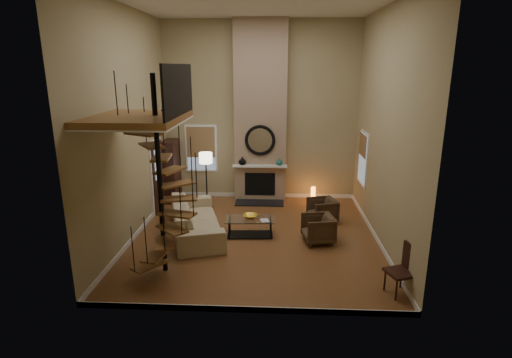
{
  "coord_description": "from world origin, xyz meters",
  "views": [
    {
      "loc": [
        0.49,
        -9.37,
        4.14
      ],
      "look_at": [
        0.0,
        0.4,
        1.4
      ],
      "focal_mm": 28.36,
      "sensor_mm": 36.0,
      "label": 1
    }
  ],
  "objects_px": {
    "floor_lamp": "(206,162)",
    "armchair_far": "(321,229)",
    "armchair_near": "(324,210)",
    "accent_lamp": "(313,195)",
    "sofa": "(195,219)",
    "side_chair": "(404,268)",
    "coffee_table": "(250,225)",
    "hutch": "(171,171)"
  },
  "relations": [
    {
      "from": "hutch",
      "to": "side_chair",
      "type": "xyz_separation_m",
      "value": [
        5.7,
        -5.23,
        -0.42
      ]
    },
    {
      "from": "floor_lamp",
      "to": "side_chair",
      "type": "relative_size",
      "value": 1.72
    },
    {
      "from": "armchair_near",
      "to": "sofa",
      "type": "bearing_deg",
      "value": -91.37
    },
    {
      "from": "floor_lamp",
      "to": "hutch",
      "type": "bearing_deg",
      "value": 150.85
    },
    {
      "from": "sofa",
      "to": "hutch",
      "type": "bearing_deg",
      "value": 9.46
    },
    {
      "from": "armchair_far",
      "to": "side_chair",
      "type": "relative_size",
      "value": 0.73
    },
    {
      "from": "sofa",
      "to": "coffee_table",
      "type": "xyz_separation_m",
      "value": [
        1.4,
        -0.08,
        -0.11
      ]
    },
    {
      "from": "coffee_table",
      "to": "floor_lamp",
      "type": "xyz_separation_m",
      "value": [
        -1.43,
        1.99,
        1.13
      ]
    },
    {
      "from": "coffee_table",
      "to": "armchair_far",
      "type": "bearing_deg",
      "value": -10.26
    },
    {
      "from": "sofa",
      "to": "armchair_near",
      "type": "xyz_separation_m",
      "value": [
        3.37,
        0.92,
        -0.04
      ]
    },
    {
      "from": "armchair_far",
      "to": "accent_lamp",
      "type": "height_order",
      "value": "armchair_far"
    },
    {
      "from": "hutch",
      "to": "coffee_table",
      "type": "bearing_deg",
      "value": -45.24
    },
    {
      "from": "sofa",
      "to": "armchair_near",
      "type": "height_order",
      "value": "sofa"
    },
    {
      "from": "floor_lamp",
      "to": "armchair_far",
      "type": "bearing_deg",
      "value": -36.11
    },
    {
      "from": "hutch",
      "to": "floor_lamp",
      "type": "xyz_separation_m",
      "value": [
        1.23,
        -0.69,
        0.46
      ]
    },
    {
      "from": "hutch",
      "to": "armchair_near",
      "type": "height_order",
      "value": "hutch"
    },
    {
      "from": "accent_lamp",
      "to": "side_chair",
      "type": "bearing_deg",
      "value": -76.67
    },
    {
      "from": "coffee_table",
      "to": "side_chair",
      "type": "bearing_deg",
      "value": -39.94
    },
    {
      "from": "hutch",
      "to": "accent_lamp",
      "type": "xyz_separation_m",
      "value": [
        4.46,
        -0.0,
        -0.7
      ]
    },
    {
      "from": "side_chair",
      "to": "armchair_far",
      "type": "bearing_deg",
      "value": 120.33
    },
    {
      "from": "armchair_far",
      "to": "coffee_table",
      "type": "xyz_separation_m",
      "value": [
        -1.74,
        0.31,
        -0.07
      ]
    },
    {
      "from": "hutch",
      "to": "side_chair",
      "type": "bearing_deg",
      "value": -42.52
    },
    {
      "from": "hutch",
      "to": "accent_lamp",
      "type": "relative_size",
      "value": 3.93
    },
    {
      "from": "coffee_table",
      "to": "side_chair",
      "type": "height_order",
      "value": "side_chair"
    },
    {
      "from": "armchair_near",
      "to": "coffee_table",
      "type": "relative_size",
      "value": 0.56
    },
    {
      "from": "armchair_near",
      "to": "floor_lamp",
      "type": "xyz_separation_m",
      "value": [
        -3.4,
        0.99,
        1.06
      ]
    },
    {
      "from": "accent_lamp",
      "to": "sofa",
      "type": "bearing_deg",
      "value": -141.05
    },
    {
      "from": "armchair_far",
      "to": "armchair_near",
      "type": "bearing_deg",
      "value": 159.48
    },
    {
      "from": "side_chair",
      "to": "accent_lamp",
      "type": "bearing_deg",
      "value": 103.33
    },
    {
      "from": "sofa",
      "to": "armchair_far",
      "type": "distance_m",
      "value": 3.16
    },
    {
      "from": "armchair_near",
      "to": "accent_lamp",
      "type": "distance_m",
      "value": 1.68
    },
    {
      "from": "hutch",
      "to": "armchair_near",
      "type": "bearing_deg",
      "value": -19.93
    },
    {
      "from": "accent_lamp",
      "to": "side_chair",
      "type": "xyz_separation_m",
      "value": [
        1.24,
        -5.22,
        0.28
      ]
    },
    {
      "from": "sofa",
      "to": "armchair_near",
      "type": "bearing_deg",
      "value": -91.03
    },
    {
      "from": "sofa",
      "to": "coffee_table",
      "type": "height_order",
      "value": "sofa"
    },
    {
      "from": "hutch",
      "to": "floor_lamp",
      "type": "bearing_deg",
      "value": -29.15
    },
    {
      "from": "sofa",
      "to": "side_chair",
      "type": "distance_m",
      "value": 5.17
    },
    {
      "from": "armchair_near",
      "to": "armchair_far",
      "type": "distance_m",
      "value": 1.34
    },
    {
      "from": "floor_lamp",
      "to": "accent_lamp",
      "type": "height_order",
      "value": "floor_lamp"
    },
    {
      "from": "armchair_far",
      "to": "accent_lamp",
      "type": "relative_size",
      "value": 1.45
    },
    {
      "from": "sofa",
      "to": "floor_lamp",
      "type": "xyz_separation_m",
      "value": [
        -0.02,
        1.91,
        1.02
      ]
    },
    {
      "from": "sofa",
      "to": "accent_lamp",
      "type": "bearing_deg",
      "value": -67.35
    }
  ]
}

